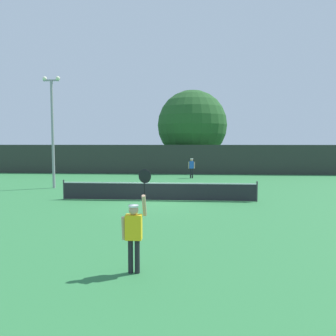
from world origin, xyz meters
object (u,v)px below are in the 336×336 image
player_receiving (192,166)px  parked_car_near (110,161)px  parked_car_mid (232,162)px  tennis_ball (180,191)px  large_tree (192,125)px  light_pole (52,124)px  player_serving (134,228)px

player_receiving → parked_car_near: size_ratio=0.39×
parked_car_near → parked_car_mid: same height
player_receiving → tennis_ball: bearing=84.7°
player_receiving → large_tree: 9.11m
player_receiving → parked_car_mid: 12.18m
player_receiving → large_tree: large_tree is taller
large_tree → parked_car_mid: size_ratio=2.02×
light_pole → parked_car_mid: size_ratio=1.71×
player_receiving → parked_car_near: bearing=-49.5°
large_tree → parked_car_near: (-10.27, 3.78, -4.25)m
tennis_ball → parked_car_mid: size_ratio=0.02×
player_serving → tennis_ball: bearing=87.5°
light_pole → large_tree: 17.86m
parked_car_mid → player_serving: bearing=-94.5°
player_receiving → light_pole: bearing=36.7°
tennis_ball → player_receiving: bearing=84.7°
light_pole → parked_car_mid: 23.29m
light_pole → parked_car_mid: bearing=52.1°
large_tree → parked_car_near: bearing=159.8°
large_tree → player_receiving: bearing=-90.3°
player_receiving → large_tree: bearing=-90.3°
player_serving → player_receiving: size_ratio=1.43×
tennis_ball → parked_car_near: parked_car_near is taller
player_receiving → light_pole: light_pole is taller
parked_car_mid → light_pole: bearing=-121.8°
light_pole → large_tree: size_ratio=0.85×
tennis_ball → player_serving: bearing=-92.5°
player_serving → light_pole: bearing=119.4°
large_tree → parked_car_mid: bearing=32.2°
tennis_ball → large_tree: (0.78, 16.04, 4.99)m
player_serving → large_tree: 29.73m
large_tree → parked_car_mid: (4.75, 2.99, -4.25)m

